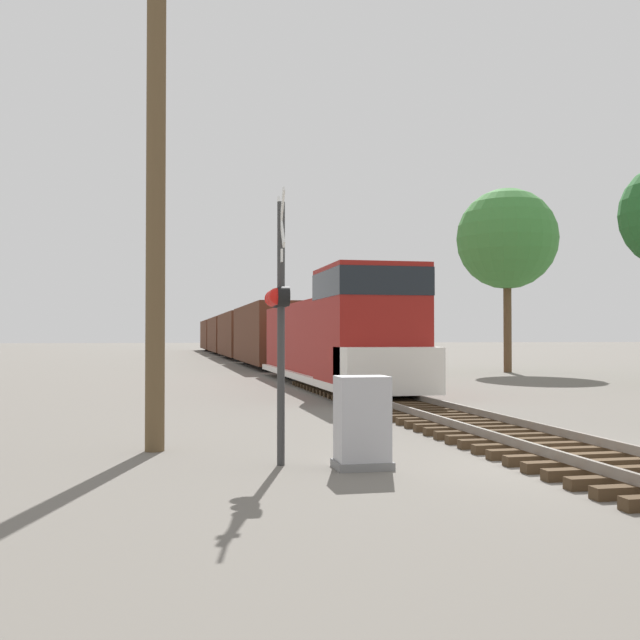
{
  "coord_description": "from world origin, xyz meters",
  "views": [
    {
      "loc": [
        -6.44,
        -10.37,
        2.01
      ],
      "look_at": [
        -2.65,
        7.67,
        2.39
      ],
      "focal_mm": 42.0,
      "sensor_mm": 36.0,
      "label": 1
    }
  ],
  "objects_px": {
    "freight_train": "(241,336)",
    "tree_mid_background": "(507,239)",
    "crossing_signal_near": "(279,306)",
    "relay_cabinet": "(362,423)",
    "utility_pole": "(156,185)"
  },
  "relations": [
    {
      "from": "relay_cabinet",
      "to": "tree_mid_background",
      "type": "bearing_deg",
      "value": 60.08
    },
    {
      "from": "freight_train",
      "to": "tree_mid_background",
      "type": "xyz_separation_m",
      "value": [
        11.98,
        -25.13,
        5.27
      ]
    },
    {
      "from": "crossing_signal_near",
      "to": "tree_mid_background",
      "type": "relative_size",
      "value": 0.42
    },
    {
      "from": "utility_pole",
      "to": "tree_mid_background",
      "type": "xyz_separation_m",
      "value": [
        18.55,
        24.48,
        2.64
      ]
    },
    {
      "from": "crossing_signal_near",
      "to": "tree_mid_background",
      "type": "bearing_deg",
      "value": 150.69
    },
    {
      "from": "freight_train",
      "to": "tree_mid_background",
      "type": "bearing_deg",
      "value": -64.52
    },
    {
      "from": "tree_mid_background",
      "to": "freight_train",
      "type": "bearing_deg",
      "value": 115.48
    },
    {
      "from": "relay_cabinet",
      "to": "utility_pole",
      "type": "relative_size",
      "value": 0.15
    },
    {
      "from": "utility_pole",
      "to": "crossing_signal_near",
      "type": "bearing_deg",
      "value": -44.3
    },
    {
      "from": "relay_cabinet",
      "to": "tree_mid_background",
      "type": "xyz_separation_m",
      "value": [
        15.46,
        26.86,
        6.6
      ]
    },
    {
      "from": "freight_train",
      "to": "relay_cabinet",
      "type": "distance_m",
      "value": 52.13
    },
    {
      "from": "freight_train",
      "to": "relay_cabinet",
      "type": "height_order",
      "value": "freight_train"
    },
    {
      "from": "freight_train",
      "to": "utility_pole",
      "type": "distance_m",
      "value": 50.12
    },
    {
      "from": "crossing_signal_near",
      "to": "relay_cabinet",
      "type": "distance_m",
      "value": 2.21
    },
    {
      "from": "crossing_signal_near",
      "to": "relay_cabinet",
      "type": "bearing_deg",
      "value": 68.89
    }
  ]
}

